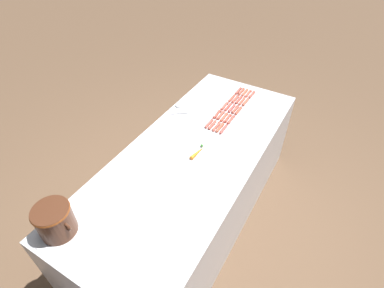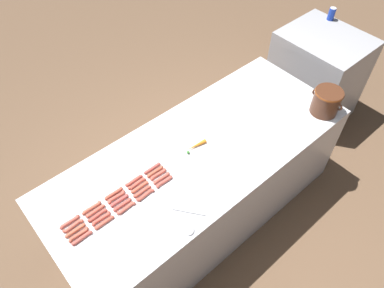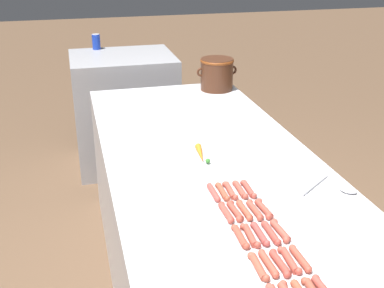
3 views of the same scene
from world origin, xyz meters
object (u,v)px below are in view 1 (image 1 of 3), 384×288
Objects in this scene: hot_dog_2 at (239,111)px; hot_dog_10 at (245,92)px; hot_dog_7 at (235,109)px; hot_dog_12 at (232,108)px; hot_dog_5 at (248,94)px; hot_dog_9 at (220,128)px; hot_dog_15 at (241,92)px; hot_dog_11 at (239,100)px; hot_dog_14 at (216,127)px; bean_pot at (55,219)px; hot_dog_22 at (224,106)px; serving_spoon at (180,108)px; hot_dog_1 at (246,102)px; hot_dog_13 at (224,117)px; hot_dog_8 at (228,118)px; hot_dog_20 at (238,91)px; hot_dog_21 at (232,98)px; hot_dog_19 at (212,125)px; hot_dog_23 at (217,114)px; hot_dog_3 at (231,120)px; hot_dog_17 at (228,107)px; hot_dog_6 at (242,101)px; hot_dog_24 at (209,123)px; hot_dog_18 at (221,115)px; hot_dog_0 at (252,95)px; carrot at (198,152)px; hot_dog_4 at (224,129)px; hot_dog_16 at (235,99)px.

hot_dog_2 is 0.33m from hot_dog_10.
hot_dog_7 and hot_dog_12 have the same top height.
hot_dog_5 is 1.00× the size of hot_dog_9.
hot_dog_11 is at bearing 104.05° from hot_dog_15.
hot_dog_14 is 0.50× the size of bean_pot.
hot_dog_22 is 0.42m from serving_spoon.
hot_dog_1 and hot_dog_13 have the same top height.
hot_dog_8 is 1.00× the size of hot_dog_10.
hot_dog_13 and hot_dog_20 have the same top height.
serving_spoon is (0.35, 0.23, -0.00)m from hot_dog_22.
hot_dog_21 is at bearing 78.64° from hot_dog_15.
hot_dog_19 and hot_dog_23 have the same top height.
hot_dog_20 is (0.03, 0.00, 0.00)m from hot_dog_15.
hot_dog_3 and hot_dog_8 have the same top height.
hot_dog_8 and hot_dog_17 have the same top height.
hot_dog_1 is at bearing 114.95° from hot_dog_10.
hot_dog_11 is at bearing -77.51° from hot_dog_7.
hot_dog_6 is 0.16m from hot_dog_12.
serving_spoon is at bearing -12.28° from hot_dog_24.
hot_dog_8 is 0.17m from hot_dog_19.
hot_dog_1 is 1.00× the size of hot_dog_5.
hot_dog_14 is 0.48m from hot_dog_21.
hot_dog_9 is 0.47m from serving_spoon.
hot_dog_6 is 0.48m from hot_dog_14.
hot_dog_21 is (0.03, -0.31, 0.00)m from hot_dog_18.
hot_dog_6 is 1.00× the size of hot_dog_9.
serving_spoon is at bearing 52.78° from hot_dog_10.
hot_dog_2 and hot_dog_22 have the same top height.
hot_dog_2 is 0.03m from hot_dog_7.
hot_dog_7 is 1.00× the size of hot_dog_10.
hot_dog_22 is 0.15m from hot_dog_23.
hot_dog_17 is at bearing 90.13° from hot_dog_15.
hot_dog_19 reaches higher than serving_spoon.
hot_dog_0 is 1.00× the size of hot_dog_8.
carrot is (-0.06, 1.00, 0.00)m from hot_dog_15.
hot_dog_22 is at bearing -70.88° from hot_dog_9.
hot_dog_12 is at bearing -90.81° from hot_dog_13.
bean_pot is (0.43, 1.38, 0.10)m from hot_dog_4.
hot_dog_15 is 0.32m from hot_dog_22.
hot_dog_15 is 0.68m from serving_spoon.
bean_pot is at bearing 79.22° from hot_dog_17.
hot_dog_4 and hot_dog_22 have the same top height.
carrot is at bearing 93.53° from hot_dog_14.
hot_dog_0 is 1.00× the size of hot_dog_7.
carrot is at bearing 88.95° from hot_dog_7.
hot_dog_8 is (0.04, -0.16, 0.00)m from hot_dog_4.
hot_dog_5 and hot_dog_16 have the same top height.
hot_dog_1 is at bearing 103.44° from hot_dog_5.
hot_dog_10 is 1.00× the size of hot_dog_11.
hot_dog_21 is at bearing -0.82° from hot_dog_6.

